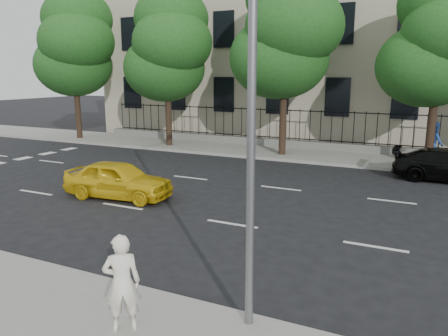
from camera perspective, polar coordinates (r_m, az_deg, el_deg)
The scene contains 13 objects.
ground at distance 10.81m, azimuth -4.54°, elevation -11.31°, with size 120.00×120.00×0.00m, color black.
far_sidewalk at distance 23.48m, azimuth 12.81°, elevation 1.53°, with size 60.00×4.00×0.15m, color gray.
lane_markings at distance 14.85m, azimuth 4.70°, elevation -4.66°, with size 49.60×4.62×0.01m, color silver, non-canonical shape.
masonry_building at distance 32.24m, azimuth 17.43°, elevation 20.09°, with size 34.60×12.11×18.50m.
iron_fence at distance 25.03m, azimuth 13.75°, elevation 3.46°, with size 30.00×0.50×2.20m.
street_light at distance 7.28m, azimuth 5.43°, elevation 18.79°, with size 0.25×3.32×8.05m.
tree_a at distance 30.39m, azimuth -18.81°, elevation 15.03°, with size 5.71×5.31×9.39m.
tree_b at distance 26.04m, azimuth -7.22°, elevation 15.51°, with size 5.53×5.12×8.97m.
tree_c at distance 23.09m, azimuth 8.25°, elevation 17.33°, with size 5.89×5.50×9.80m.
tree_d at distance 21.96m, azimuth 26.53°, elevation 14.98°, with size 5.34×4.94×8.84m.
yellow_taxi at distance 15.80m, azimuth -13.64°, elevation -1.47°, with size 1.56×3.88×1.32m, color yellow.
woman_near at distance 7.51m, azimuth -13.20°, elevation -14.40°, with size 0.61×0.40×1.66m, color white.
pedestrian_far at distance 22.59m, azimuth 25.71°, elevation 2.97°, with size 0.97×0.76×2.00m, color #224592.
Camera 1 is at (5.02, -8.55, 4.31)m, focal length 35.00 mm.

